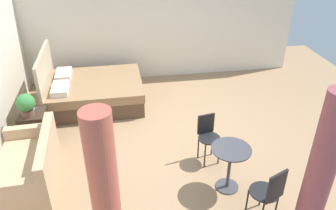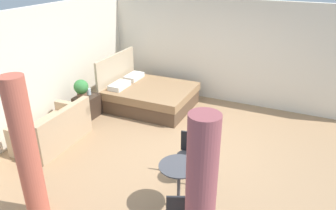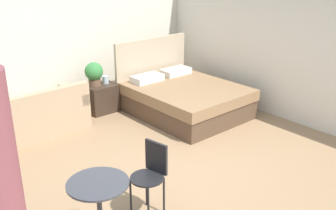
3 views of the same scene
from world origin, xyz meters
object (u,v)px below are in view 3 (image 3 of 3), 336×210
vase (105,80)px  potted_plant (94,73)px  bed (183,97)px  balcony_table (99,203)px  couch (39,117)px  cafe_chair_near_window (151,171)px  nightstand (101,98)px

vase → potted_plant: bearing=177.0°
bed → balcony_table: 3.68m
potted_plant → vase: bearing=-3.0°
couch → cafe_chair_near_window: size_ratio=1.85×
cafe_chair_near_window → potted_plant: bearing=70.7°
vase → bed: bearing=-47.2°
balcony_table → bed: bearing=35.2°
couch → nightstand: bearing=7.1°
balcony_table → nightstand: bearing=59.0°
potted_plant → balcony_table: potted_plant is taller
vase → cafe_chair_near_window: size_ratio=0.17×
potted_plant → vase: potted_plant is taller
couch → balcony_table: bearing=-101.9°
bed → cafe_chair_near_window: 3.01m
balcony_table → cafe_chair_near_window: bearing=11.0°
nightstand → cafe_chair_near_window: size_ratio=0.64×
vase → balcony_table: bearing=-122.5°
cafe_chair_near_window → bed: bearing=41.1°
nightstand → vase: size_ratio=3.83×
vase → cafe_chair_near_window: (-1.28, -3.03, -0.07)m
balcony_table → cafe_chair_near_window: (0.73, 0.14, 0.01)m
potted_plant → nightstand: bearing=-16.9°
potted_plant → balcony_table: (-1.80, -3.19, -0.24)m
vase → balcony_table: 3.76m
nightstand → balcony_table: (-1.90, -3.16, 0.25)m
bed → potted_plant: (-1.20, 1.07, 0.45)m
nightstand → vase: vase is taller
nightstand → cafe_chair_near_window: bearing=-111.1°
vase → balcony_table: size_ratio=0.19×
couch → balcony_table: (-0.63, -3.00, 0.24)m
couch → balcony_table: size_ratio=2.08×
potted_plant → cafe_chair_near_window: potted_plant is taller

